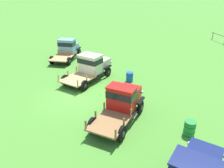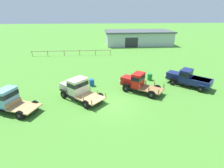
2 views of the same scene
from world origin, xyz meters
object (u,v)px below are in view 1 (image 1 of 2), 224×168
(vintage_truck_foreground_near, at_px, (68,48))
(vintage_truck_second_in_line, at_px, (92,66))
(vintage_truck_midrow_center, at_px, (122,101))
(oil_drum_near_fence, at_px, (190,128))
(oil_drum_beside_row, at_px, (130,77))

(vintage_truck_foreground_near, relative_size, vintage_truck_second_in_line, 1.03)
(vintage_truck_midrow_center, xyz_separation_m, oil_drum_near_fence, (2.53, 3.26, -0.69))
(vintage_truck_second_in_line, bearing_deg, oil_drum_beside_row, 64.78)
(vintage_truck_second_in_line, xyz_separation_m, oil_drum_beside_row, (1.45, 3.08, -0.73))
(vintage_truck_midrow_center, bearing_deg, vintage_truck_second_in_line, -170.12)
(oil_drum_near_fence, bearing_deg, vintage_truck_foreground_near, -157.31)
(vintage_truck_foreground_near, distance_m, vintage_truck_second_in_line, 6.47)
(vintage_truck_foreground_near, distance_m, vintage_truck_midrow_center, 13.15)
(vintage_truck_midrow_center, relative_size, oil_drum_beside_row, 5.82)
(oil_drum_beside_row, bearing_deg, vintage_truck_second_in_line, -115.22)
(oil_drum_near_fence, bearing_deg, oil_drum_beside_row, -170.21)
(vintage_truck_foreground_near, bearing_deg, vintage_truck_midrow_center, 13.81)
(oil_drum_beside_row, bearing_deg, vintage_truck_foreground_near, -146.32)
(vintage_truck_foreground_near, bearing_deg, vintage_truck_second_in_line, 17.89)
(oil_drum_near_fence, bearing_deg, vintage_truck_midrow_center, -127.85)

